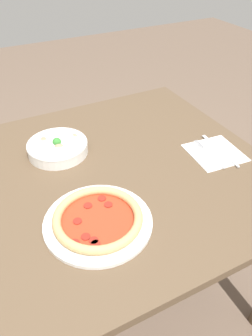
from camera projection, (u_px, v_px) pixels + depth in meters
The scene contains 7 objects.
ground_plane at pixel (90, 298), 1.56m from camera, with size 8.00×8.00×0.00m, color brown.
dining_table at pixel (78, 200), 1.16m from camera, with size 1.38×1.02×0.73m.
pizza at pixel (98, 219), 0.95m from camera, with size 0.32×0.32×0.04m.
bowl at pixel (58, 147), 1.23m from camera, with size 0.23×0.23×0.07m.
napkin at pixel (215, 153), 1.24m from camera, with size 0.20×0.20×0.00m.
fork at pixel (209, 154), 1.23m from camera, with size 0.03×0.19×0.00m.
knife at pixel (221, 152), 1.24m from camera, with size 0.03×0.23×0.01m.
Camera 1 is at (-0.24, -0.83, 1.45)m, focal length 35.00 mm.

